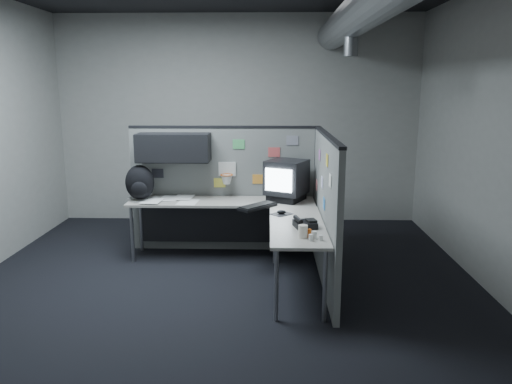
{
  "coord_description": "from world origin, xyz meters",
  "views": [
    {
      "loc": [
        0.49,
        -5.04,
        2.13
      ],
      "look_at": [
        0.34,
        0.35,
        0.98
      ],
      "focal_mm": 35.0,
      "sensor_mm": 36.0,
      "label": 1
    }
  ],
  "objects_px": {
    "phone": "(305,224)",
    "backpack": "(140,183)",
    "monitor": "(287,180)",
    "keyboard": "(257,206)",
    "desk": "(240,216)"
  },
  "relations": [
    {
      "from": "desk",
      "to": "monitor",
      "type": "height_order",
      "value": "monitor"
    },
    {
      "from": "desk",
      "to": "phone",
      "type": "xyz_separation_m",
      "value": [
        0.7,
        -0.89,
        0.16
      ]
    },
    {
      "from": "keyboard",
      "to": "backpack",
      "type": "relative_size",
      "value": 1.12
    },
    {
      "from": "desk",
      "to": "monitor",
      "type": "xyz_separation_m",
      "value": [
        0.56,
        0.32,
        0.38
      ]
    },
    {
      "from": "desk",
      "to": "keyboard",
      "type": "distance_m",
      "value": 0.27
    },
    {
      "from": "keyboard",
      "to": "monitor",
      "type": "bearing_deg",
      "value": 47.0
    },
    {
      "from": "phone",
      "to": "keyboard",
      "type": "bearing_deg",
      "value": 118.32
    },
    {
      "from": "desk",
      "to": "phone",
      "type": "distance_m",
      "value": 1.15
    },
    {
      "from": "backpack",
      "to": "keyboard",
      "type": "bearing_deg",
      "value": -5.16
    },
    {
      "from": "desk",
      "to": "phone",
      "type": "bearing_deg",
      "value": -51.75
    },
    {
      "from": "keyboard",
      "to": "backpack",
      "type": "xyz_separation_m",
      "value": [
        -1.47,
        0.38,
        0.19
      ]
    },
    {
      "from": "desk",
      "to": "keyboard",
      "type": "xyz_separation_m",
      "value": [
        0.21,
        -0.1,
        0.14
      ]
    },
    {
      "from": "phone",
      "to": "backpack",
      "type": "relative_size",
      "value": 0.61
    },
    {
      "from": "monitor",
      "to": "keyboard",
      "type": "distance_m",
      "value": 0.59
    },
    {
      "from": "monitor",
      "to": "backpack",
      "type": "distance_m",
      "value": 1.82
    }
  ]
}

